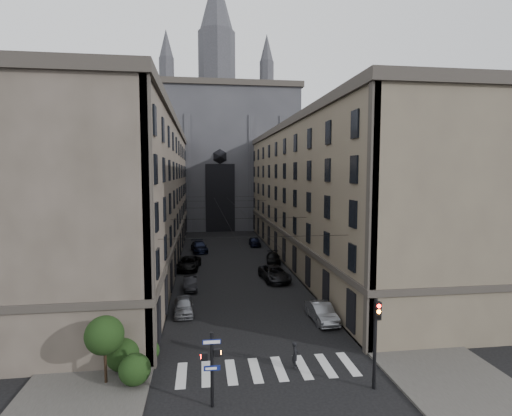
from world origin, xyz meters
name	(u,v)px	position (x,y,z in m)	size (l,w,h in m)	color
sidewalk_left	(153,263)	(-10.50, 36.00, 0.07)	(7.00, 80.00, 0.15)	#383533
sidewalk_right	(304,258)	(10.50, 36.00, 0.07)	(7.00, 80.00, 0.15)	#383533
zebra_crossing	(267,369)	(0.00, 5.00, 0.01)	(11.00, 3.20, 0.01)	beige
building_left	(129,194)	(-13.44, 36.00, 9.34)	(13.60, 60.60, 18.85)	#463F36
building_right	(325,193)	(13.44, 36.00, 9.34)	(13.60, 60.60, 18.85)	brown
gothic_tower	(218,148)	(0.00, 74.96, 17.80)	(35.00, 23.00, 58.00)	#2D2D33
pedestrian_signal_left	(212,364)	(-3.51, 1.50, 2.32)	(1.02, 0.38, 4.00)	black
traffic_light_right	(376,333)	(5.60, 1.92, 3.29)	(0.34, 0.50, 5.20)	black
shrub_cluster	(121,350)	(-8.72, 5.01, 1.80)	(3.90, 4.40, 3.90)	black
tram_wires	(230,209)	(0.00, 35.63, 7.25)	(14.00, 60.00, 0.43)	black
car_left_near	(184,306)	(-5.55, 15.68, 0.72)	(1.70, 4.24, 1.44)	slate
car_left_midnear	(190,283)	(-5.18, 22.90, 0.65)	(1.37, 3.93, 1.29)	black
car_left_midfar	(189,263)	(-5.59, 31.77, 0.79)	(2.61, 5.66, 1.57)	black
car_left_far	(199,247)	(-4.31, 42.98, 0.79)	(2.21, 5.44, 1.58)	black
car_right_near	(322,312)	(5.74, 12.35, 0.75)	(1.59, 4.57, 1.51)	slate
car_right_midnear	(275,273)	(4.20, 25.14, 0.81)	(2.68, 5.81, 1.62)	black
car_right_midfar	(273,258)	(5.67, 33.97, 0.65)	(1.83, 4.49, 1.30)	black
car_right_far	(255,241)	(4.86, 46.81, 0.74)	(1.75, 4.34, 1.48)	black
pedestrian	(295,354)	(1.78, 5.11, 0.80)	(0.59, 0.38, 1.61)	black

